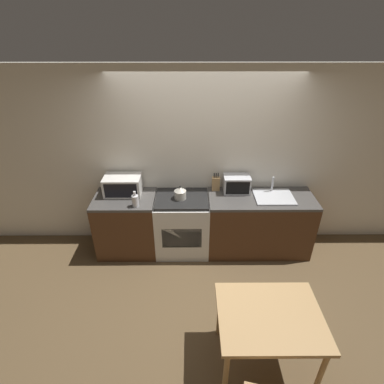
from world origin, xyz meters
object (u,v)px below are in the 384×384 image
Objects in this scene: toaster_oven at (237,184)px; dining_table at (269,321)px; stove_range at (182,224)px; kettle at (180,193)px; bottle at (135,201)px; microwave at (123,185)px.

toaster_oven is 1.97m from dining_table.
toaster_oven is at bearing 12.12° from stove_range.
kettle is at bearing -167.19° from toaster_oven.
toaster_oven is at bearing 15.31° from bottle.
bottle is at bearing 133.14° from dining_table.
kettle reaches higher than dining_table.
toaster_oven is (1.38, 0.38, 0.04)m from bottle.
stove_range reaches higher than dining_table.
bottle is 0.60× the size of toaster_oven.
bottle is at bearing -160.72° from stove_range.
kettle is 0.21× the size of dining_table.
dining_table is at bearing -64.25° from stove_range.
kettle is (-0.02, -0.01, 0.54)m from stove_range.
dining_table is (0.85, -1.76, 0.19)m from stove_range.
bottle is at bearing -56.30° from microwave.
toaster_oven is (1.60, 0.04, -0.01)m from microwave.
microwave is at bearing 171.50° from stove_range.
stove_range is 0.84m from bottle.
kettle is at bearing -9.65° from microwave.
toaster_oven reaches higher than kettle.
stove_range is at bearing -167.88° from toaster_oven.
stove_range is 1.77× the size of microwave.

